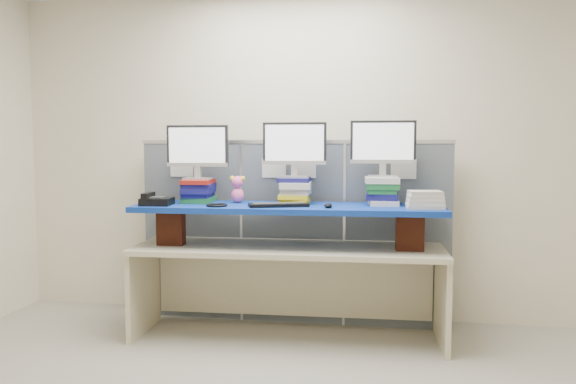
% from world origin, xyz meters
% --- Properties ---
extents(room, '(5.00, 4.00, 2.80)m').
position_xyz_m(room, '(0.00, 0.00, 1.40)').
color(room, beige).
rests_on(room, ground).
extents(cubicle_partition, '(2.60, 0.06, 1.53)m').
position_xyz_m(cubicle_partition, '(-0.00, 1.78, 0.77)').
color(cubicle_partition, '#4E555D').
rests_on(cubicle_partition, ground).
extents(desk, '(2.38, 0.79, 0.72)m').
position_xyz_m(desk, '(0.03, 1.38, 0.57)').
color(desk, beige).
rests_on(desk, ground).
extents(brick_pier_left, '(0.21, 0.12, 0.27)m').
position_xyz_m(brick_pier_left, '(-0.87, 1.29, 0.85)').
color(brick_pier_left, maroon).
rests_on(brick_pier_left, desk).
extents(brick_pier_right, '(0.21, 0.12, 0.27)m').
position_xyz_m(brick_pier_right, '(0.94, 1.37, 0.85)').
color(brick_pier_right, maroon).
rests_on(brick_pier_right, desk).
extents(blue_board, '(2.36, 0.69, 0.04)m').
position_xyz_m(blue_board, '(0.03, 1.38, 1.01)').
color(blue_board, navy).
rests_on(blue_board, brick_pier_left).
extents(book_stack_left, '(0.26, 0.33, 0.18)m').
position_xyz_m(book_stack_left, '(-0.71, 1.47, 1.13)').
color(book_stack_left, '#1B672D').
rests_on(book_stack_left, blue_board).
extents(book_stack_center, '(0.28, 0.32, 0.20)m').
position_xyz_m(book_stack_center, '(0.07, 1.50, 1.14)').
color(book_stack_center, yellow).
rests_on(book_stack_center, blue_board).
extents(book_stack_right, '(0.27, 0.31, 0.21)m').
position_xyz_m(book_stack_right, '(0.74, 1.53, 1.14)').
color(book_stack_right, beige).
rests_on(book_stack_right, blue_board).
extents(monitor_left, '(0.49, 0.15, 0.43)m').
position_xyz_m(monitor_left, '(-0.71, 1.47, 1.46)').
color(monitor_left, '#B3B3B8').
rests_on(monitor_left, book_stack_left).
extents(monitor_center, '(0.49, 0.15, 0.43)m').
position_xyz_m(monitor_center, '(0.06, 1.50, 1.48)').
color(monitor_center, '#B3B3B8').
rests_on(monitor_center, book_stack_center).
extents(monitor_right, '(0.49, 0.15, 0.43)m').
position_xyz_m(monitor_right, '(0.74, 1.53, 1.49)').
color(monitor_right, '#B3B3B8').
rests_on(monitor_right, book_stack_right).
extents(keyboard, '(0.46, 0.29, 0.03)m').
position_xyz_m(keyboard, '(-0.02, 1.27, 1.05)').
color(keyboard, black).
rests_on(keyboard, blue_board).
extents(mouse, '(0.07, 0.11, 0.03)m').
position_xyz_m(mouse, '(0.35, 1.26, 1.05)').
color(mouse, black).
rests_on(mouse, blue_board).
extents(desk_phone, '(0.24, 0.22, 0.10)m').
position_xyz_m(desk_phone, '(-0.96, 1.21, 1.07)').
color(desk_phone, black).
rests_on(desk_phone, blue_board).
extents(headset, '(0.19, 0.19, 0.02)m').
position_xyz_m(headset, '(-0.48, 1.21, 1.04)').
color(headset, black).
rests_on(headset, blue_board).
extents(plush_toy, '(0.13, 0.09, 0.21)m').
position_xyz_m(plush_toy, '(-0.39, 1.49, 1.14)').
color(plush_toy, pink).
rests_on(plush_toy, blue_board).
extents(binder_stack, '(0.28, 0.23, 0.13)m').
position_xyz_m(binder_stack, '(1.04, 1.35, 1.09)').
color(binder_stack, beige).
rests_on(binder_stack, blue_board).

